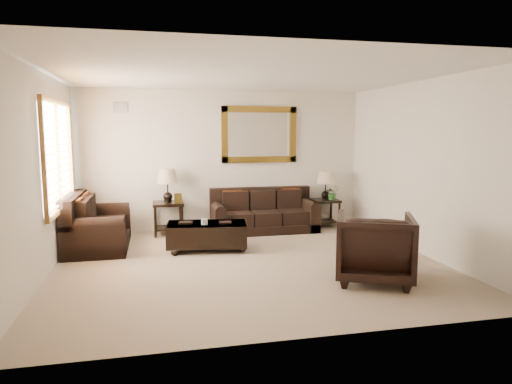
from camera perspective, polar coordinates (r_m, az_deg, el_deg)
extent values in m
cube|color=gray|center=(6.75, -0.83, -8.89)|extent=(5.50, 5.00, 0.01)
cube|color=white|center=(6.52, -0.88, 14.52)|extent=(5.50, 5.00, 0.01)
cube|color=beige|center=(8.95, -4.11, 3.97)|extent=(5.50, 0.01, 2.70)
cube|color=beige|center=(4.09, 6.25, -0.40)|extent=(5.50, 0.01, 2.70)
cube|color=beige|center=(6.52, -25.26, 1.90)|extent=(0.01, 5.00, 2.70)
cube|color=beige|center=(7.55, 20.08, 2.84)|extent=(0.01, 5.00, 2.70)
cube|color=white|center=(7.38, -23.71, 4.13)|extent=(0.01, 1.80, 1.50)
cube|color=brown|center=(7.38, -23.78, 10.27)|extent=(0.06, 1.96, 0.08)
cube|color=brown|center=(7.46, -23.13, -1.93)|extent=(0.06, 1.96, 0.08)
cube|color=brown|center=(6.46, -25.00, 3.65)|extent=(0.06, 0.08, 1.50)
cube|color=brown|center=(8.30, -22.24, 4.52)|extent=(0.06, 0.08, 1.50)
cube|color=brown|center=(7.38, -23.45, 4.14)|extent=(0.05, 0.05, 1.50)
cube|color=#533B10|center=(9.03, 0.41, 7.19)|extent=(1.50, 0.06, 1.10)
cube|color=white|center=(9.05, 0.39, 7.19)|extent=(1.26, 0.01, 0.86)
cube|color=#999999|center=(8.85, -16.61, 10.11)|extent=(0.25, 0.02, 0.18)
cube|color=black|center=(8.82, 1.01, -4.40)|extent=(2.00, 0.86, 0.16)
cube|color=black|center=(9.04, 0.53, -0.68)|extent=(2.00, 0.20, 0.41)
cube|color=black|center=(8.65, -2.39, -3.25)|extent=(0.51, 0.71, 0.24)
cube|color=black|center=(8.76, 1.04, -3.11)|extent=(0.51, 0.71, 0.24)
cube|color=black|center=(8.90, 4.38, -2.97)|extent=(0.51, 0.71, 0.24)
cube|color=black|center=(8.62, -4.81, -3.62)|extent=(0.20, 0.86, 0.48)
cylinder|color=black|center=(8.58, -4.83, -2.04)|extent=(0.20, 0.84, 0.20)
cube|color=black|center=(9.04, 6.57, -3.13)|extent=(0.20, 0.86, 0.48)
cylinder|color=black|center=(8.99, 6.59, -1.62)|extent=(0.20, 0.84, 0.20)
cube|color=#5F2A0C|center=(8.77, -2.92, -0.98)|extent=(0.38, 0.17, 0.39)
cube|color=#5F2A0C|center=(9.03, 4.36, -0.74)|extent=(0.38, 0.17, 0.39)
cube|color=black|center=(8.02, -19.06, -5.98)|extent=(0.95, 1.60, 0.18)
cube|color=black|center=(7.96, -21.86, -1.91)|extent=(0.22, 1.60, 0.45)
cube|color=black|center=(7.68, -19.23, -4.85)|extent=(0.78, 0.56, 0.27)
cube|color=black|center=(8.25, -18.77, -3.99)|extent=(0.78, 0.56, 0.27)
cube|color=black|center=(7.31, -19.73, -5.90)|extent=(0.95, 0.22, 0.53)
cylinder|color=black|center=(7.25, -19.82, -3.86)|extent=(0.93, 0.22, 0.22)
cube|color=black|center=(8.65, -18.60, -3.79)|extent=(0.95, 0.22, 0.53)
cylinder|color=black|center=(8.60, -18.68, -2.06)|extent=(0.93, 0.22, 0.22)
cube|color=#5F2A0C|center=(7.59, -20.89, -2.33)|extent=(0.19, 0.42, 0.43)
cube|color=#5F2A0C|center=(8.26, -20.22, -1.53)|extent=(0.19, 0.42, 0.43)
cube|color=black|center=(8.62, -10.94, -1.41)|extent=(0.56, 0.56, 0.05)
cube|color=black|center=(8.71, -10.86, -4.42)|extent=(0.47, 0.47, 0.03)
cylinder|color=black|center=(8.44, -12.46, -3.76)|extent=(0.05, 0.05, 0.56)
cylinder|color=black|center=(8.45, -9.22, -3.66)|extent=(0.05, 0.05, 0.56)
cylinder|color=black|center=(8.91, -12.47, -3.16)|extent=(0.05, 0.05, 0.56)
cylinder|color=black|center=(8.92, -9.40, -3.07)|extent=(0.05, 0.05, 0.56)
sphere|color=black|center=(8.60, -10.96, -0.58)|extent=(0.17, 0.17, 0.17)
cylinder|color=black|center=(8.58, -10.99, 0.63)|extent=(0.02, 0.02, 0.37)
cone|color=tan|center=(8.56, -11.02, 1.98)|extent=(0.39, 0.39, 0.26)
cube|color=#533B10|center=(8.51, -9.71, -0.74)|extent=(0.15, 0.10, 0.17)
cube|color=black|center=(9.27, 8.65, -1.06)|extent=(0.51, 0.51, 0.05)
cube|color=black|center=(9.34, 8.59, -3.61)|extent=(0.43, 0.43, 0.03)
cylinder|color=black|center=(9.04, 7.82, -3.05)|extent=(0.05, 0.05, 0.51)
cylinder|color=black|center=(9.20, 10.37, -2.92)|extent=(0.05, 0.05, 0.51)
cylinder|color=black|center=(9.44, 6.90, -2.58)|extent=(0.05, 0.05, 0.51)
cylinder|color=black|center=(9.59, 9.36, -2.46)|extent=(0.05, 0.05, 0.51)
sphere|color=black|center=(9.25, 8.66, -0.35)|extent=(0.16, 0.16, 0.16)
cylinder|color=black|center=(9.23, 8.68, 0.68)|extent=(0.02, 0.02, 0.33)
cone|color=tan|center=(9.21, 8.70, 1.82)|extent=(0.35, 0.35, 0.24)
sphere|color=black|center=(7.25, -10.13, -7.45)|extent=(0.12, 0.12, 0.12)
sphere|color=black|center=(7.37, -1.75, -7.09)|extent=(0.12, 0.12, 0.12)
sphere|color=black|center=(7.72, -10.29, -6.53)|extent=(0.12, 0.12, 0.12)
sphere|color=black|center=(7.83, -2.42, -6.21)|extent=(0.12, 0.12, 0.12)
cube|color=black|center=(7.47, -6.14, -5.24)|extent=(1.34, 0.84, 0.36)
cube|color=black|center=(7.44, -6.16, -4.06)|extent=(1.37, 0.85, 0.04)
cube|color=black|center=(7.45, -8.81, -3.82)|extent=(0.23, 0.17, 0.03)
cube|color=black|center=(7.42, -3.89, -3.81)|extent=(0.21, 0.16, 0.02)
cube|color=white|center=(7.33, -6.46, -3.70)|extent=(0.09, 0.07, 0.10)
imported|color=black|center=(6.06, 14.60, -6.32)|extent=(1.22, 1.19, 0.97)
imported|color=#25561D|center=(9.21, 9.52, -0.28)|extent=(0.34, 0.36, 0.23)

